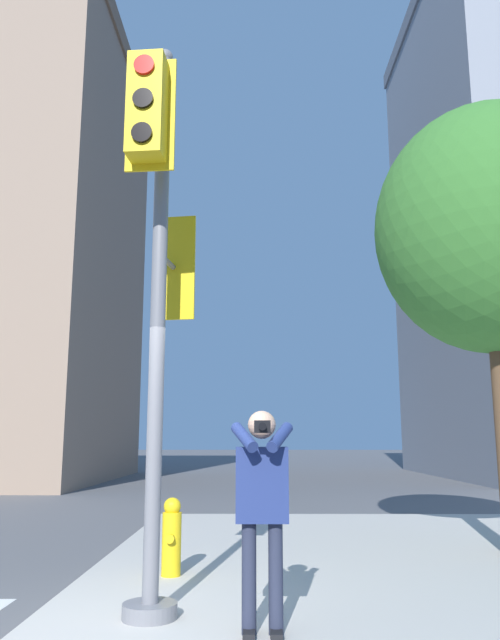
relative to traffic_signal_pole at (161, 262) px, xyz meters
name	(u,v)px	position (x,y,z in m)	size (l,w,h in m)	color
sidewalk_corner	(426,557)	(3.01, 3.02, -3.02)	(8.00, 8.00, 0.13)	#BCB7AD
traffic_signal_pole	(161,262)	(0.00, 0.00, 0.00)	(0.52, 1.47, 5.05)	slate
person_photographer	(262,497)	(0.89, -0.41, -1.97)	(0.50, 0.53, 1.63)	black
street_tree	(491,230)	(4.06, 2.83, 1.27)	(3.12, 3.12, 5.96)	brown
fire_hydrant	(172,537)	(-0.05, 1.57, -2.56)	(0.20, 0.26, 0.80)	yellow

